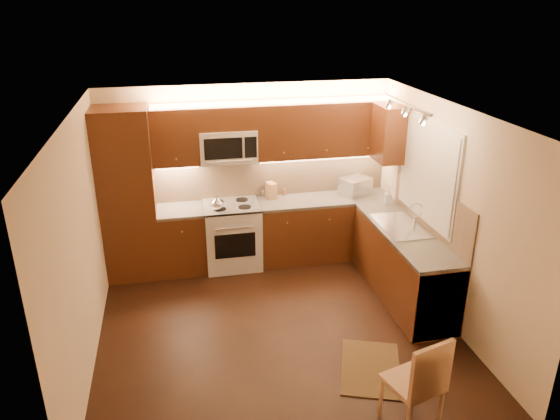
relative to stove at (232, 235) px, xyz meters
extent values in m
cube|color=black|center=(0.30, -1.68, -0.46)|extent=(4.00, 4.00, 0.01)
cube|color=beige|center=(0.30, -1.68, 2.04)|extent=(4.00, 4.00, 0.01)
cube|color=beige|center=(0.30, 0.32, 0.79)|extent=(4.00, 0.01, 2.50)
cube|color=beige|center=(0.30, -3.67, 0.79)|extent=(4.00, 0.01, 2.50)
cube|color=beige|center=(-1.70, -1.68, 0.79)|extent=(0.01, 4.00, 2.50)
cube|color=beige|center=(2.30, -1.68, 0.79)|extent=(0.01, 4.00, 2.50)
cube|color=#4B2710|center=(-1.35, 0.02, 0.69)|extent=(0.70, 0.60, 2.30)
cube|color=#4B2710|center=(-0.69, 0.02, -0.03)|extent=(0.62, 0.60, 0.86)
cube|color=#3E3B38|center=(-0.69, 0.02, 0.42)|extent=(0.62, 0.60, 0.04)
cube|color=#4B2710|center=(1.34, 0.02, -0.03)|extent=(1.92, 0.60, 0.86)
cube|color=#3E3B38|center=(1.34, 0.02, 0.42)|extent=(1.92, 0.60, 0.04)
cube|color=#4B2710|center=(2.00, -1.28, -0.03)|extent=(0.60, 2.00, 0.86)
cube|color=#3E3B38|center=(2.00, -1.28, 0.42)|extent=(0.60, 2.00, 0.04)
cube|color=silver|center=(2.00, -1.98, -0.03)|extent=(0.58, 0.60, 0.84)
cube|color=tan|center=(0.65, 0.31, 0.74)|extent=(3.30, 0.02, 0.60)
cube|color=tan|center=(2.29, -1.28, 0.74)|extent=(0.02, 2.00, 0.60)
cube|color=#4B2710|center=(-0.69, 0.15, 1.42)|extent=(0.62, 0.35, 0.75)
cube|color=#4B2710|center=(1.34, 0.15, 1.42)|extent=(1.92, 0.35, 0.75)
cube|color=#4B2710|center=(0.00, 0.15, 1.63)|extent=(0.76, 0.35, 0.31)
cube|color=#4B2710|center=(2.12, -0.28, 1.42)|extent=(0.35, 0.50, 0.75)
cube|color=silver|center=(2.29, -1.12, 1.14)|extent=(0.03, 1.44, 1.24)
cube|color=silver|center=(2.27, -1.12, 1.14)|extent=(0.02, 1.36, 1.16)
cube|color=silver|center=(1.85, -1.27, 2.00)|extent=(0.04, 1.20, 0.03)
cube|color=silver|center=(1.82, 0.10, 0.56)|extent=(0.50, 0.45, 0.24)
cube|color=#A6794B|center=(0.60, 0.19, 0.56)|extent=(0.15, 0.19, 0.23)
cylinder|color=silver|center=(0.57, 0.18, 0.49)|extent=(0.06, 0.06, 0.10)
cylinder|color=brown|center=(0.64, 0.26, 0.48)|extent=(0.06, 0.06, 0.09)
cylinder|color=silver|center=(0.50, 0.26, 0.49)|extent=(0.05, 0.05, 0.10)
cylinder|color=#9E592F|center=(0.80, 0.26, 0.49)|extent=(0.05, 0.05, 0.09)
imported|color=silver|center=(2.15, -0.34, 0.54)|extent=(0.11, 0.11, 0.21)
cube|color=black|center=(1.10, -2.58, -0.45)|extent=(0.87, 1.04, 0.01)
camera|label=1|loc=(-0.73, -6.73, 3.12)|focal=33.92mm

